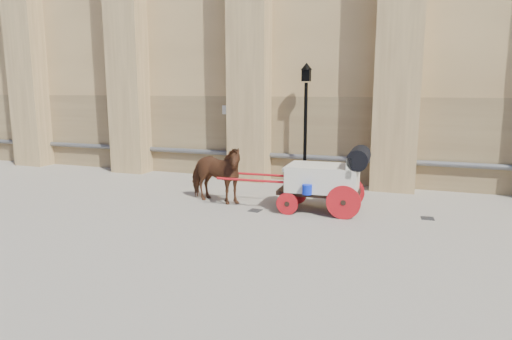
% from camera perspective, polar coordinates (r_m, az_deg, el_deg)
% --- Properties ---
extents(ground, '(90.00, 90.00, 0.00)m').
position_cam_1_polar(ground, '(12.99, -2.25, -4.49)').
color(ground, gray).
rests_on(ground, ground).
extents(horse, '(2.16, 1.32, 1.70)m').
position_cam_1_polar(horse, '(13.21, -5.16, -0.50)').
color(horse, brown).
rests_on(horse, ground).
extents(carriage, '(4.11, 1.50, 1.78)m').
position_cam_1_polar(carriage, '(12.31, 8.98, -0.84)').
color(carriage, black).
rests_on(carriage, ground).
extents(street_lamp, '(0.39, 0.39, 4.12)m').
position_cam_1_polar(street_lamp, '(15.53, 6.20, 6.12)').
color(street_lamp, black).
rests_on(street_lamp, ground).
extents(drain_grate_near, '(0.35, 0.35, 0.01)m').
position_cam_1_polar(drain_grate_near, '(12.47, -0.11, -5.08)').
color(drain_grate_near, black).
rests_on(drain_grate_near, ground).
extents(drain_grate_far, '(0.35, 0.35, 0.01)m').
position_cam_1_polar(drain_grate_far, '(12.54, 20.65, -5.67)').
color(drain_grate_far, black).
rests_on(drain_grate_far, ground).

